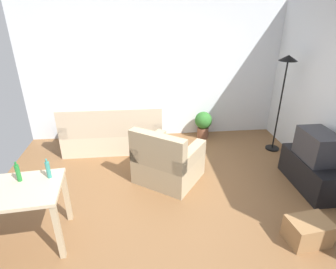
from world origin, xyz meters
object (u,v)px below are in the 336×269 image
potted_plant (203,123)px  storage_box (308,231)px  tv_stand (310,172)px  armchair (167,162)px  torchiere_lamp (285,78)px  tv (318,146)px  desk (5,199)px  bottle_green (18,173)px  bottle_tall (48,170)px  couch (113,134)px

potted_plant → storage_box: size_ratio=1.19×
tv_stand → armchair: 2.22m
potted_plant → armchair: armchair is taller
torchiere_lamp → tv: bearing=-89.8°
tv → desk: tv is taller
torchiere_lamp → potted_plant: bearing=151.3°
tv → bottle_green: (-3.96, -0.56, 0.17)m
torchiere_lamp → bottle_tall: 4.08m
bottle_green → potted_plant: bearing=42.6°
storage_box → tv_stand: bearing=58.3°
tv → bottle_green: bearing=98.1°
armchair → torchiere_lamp: bearing=-123.0°
bottle_green → torchiere_lamp: bearing=24.4°
couch → storage_box: bearing=132.6°
couch → desk: bearing=67.5°
tv → bottle_tall: 3.68m
storage_box → bottle_green: bearing=171.4°
torchiere_lamp → storage_box: bearing=-105.9°
torchiere_lamp → potted_plant: size_ratio=3.18×
torchiere_lamp → bottle_green: bearing=-155.6°
couch → armchair: 1.53m
couch → bottle_green: bearing=68.7°
tv_stand → desk: bearing=100.2°
bottle_tall → storage_box: bearing=-10.1°
tv_stand → armchair: size_ratio=0.90×
couch → bottle_green: 2.39m
torchiere_lamp → bottle_tall: (-3.64, -1.76, -0.55)m
armchair → bottle_tall: 1.81m
couch → bottle_green: (-0.84, -2.17, 0.56)m
torchiere_lamp → bottle_tall: torchiere_lamp is taller
bottle_tall → bottle_green: bearing=-173.9°
tv_stand → torchiere_lamp: bearing=0.0°
torchiere_lamp → armchair: bearing=-158.9°
bottle_tall → desk: bearing=-155.3°
desk → storage_box: 3.47m
desk → torchiere_lamp: bearing=20.8°
tv_stand → desk: 4.16m
desk → storage_box: size_ratio=2.62×
couch → tv: 3.52m
potted_plant → armchair: (-0.93, -1.52, -0.01)m
tv → bottle_green: size_ratio=2.46×
tv_stand → potted_plant: (-1.25, 1.92, 0.09)m
couch → tv: size_ratio=3.09×
tv_stand → bottle_green: size_ratio=4.51×
tv → storage_box: 1.36m
potted_plant → bottle_green: bearing=-137.4°
storage_box → tv: bearing=58.1°
couch → torchiere_lamp: size_ratio=1.02×
storage_box → torchiere_lamp: bearing=74.1°
armchair → potted_plant: bearing=-85.4°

